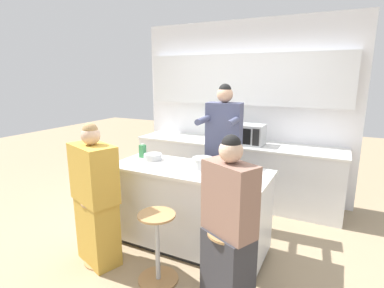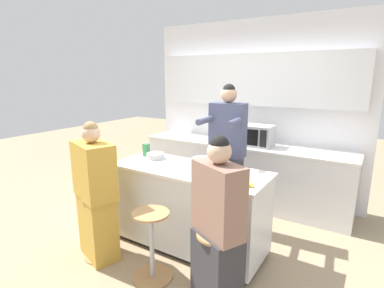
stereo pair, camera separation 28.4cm
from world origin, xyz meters
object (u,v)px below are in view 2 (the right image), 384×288
(person_cooking, at_px, (227,158))
(potted_plant, at_px, (222,131))
(bar_stool_leftmost, at_px, (101,226))
(cooking_pot, at_px, (202,163))
(bar_stool_rightmost, at_px, (217,270))
(fruit_bowl, at_px, (210,176))
(person_wrapped_blanket, at_px, (96,196))
(juice_carton, at_px, (146,150))
(person_seated_near, at_px, (218,235))
(microwave, at_px, (254,135))
(banana_bunch, at_px, (246,183))
(bar_stool_center, at_px, (152,245))
(coffee_cup_near, at_px, (230,171))
(kitchen_island, at_px, (189,208))

(person_cooking, distance_m, potted_plant, 1.00)
(bar_stool_leftmost, height_order, cooking_pot, cooking_pot)
(bar_stool_rightmost, distance_m, fruit_bowl, 0.83)
(person_wrapped_blanket, relative_size, cooking_pot, 4.64)
(bar_stool_rightmost, xyz_separation_m, juice_carton, (-1.39, 0.78, 0.66))
(person_seated_near, height_order, fruit_bowl, person_seated_near)
(microwave, bearing_deg, potted_plant, 175.10)
(fruit_bowl, distance_m, banana_bunch, 0.36)
(fruit_bowl, bearing_deg, cooking_pot, 133.08)
(bar_stool_rightmost, height_order, banana_bunch, banana_bunch)
(banana_bunch, relative_size, potted_plant, 0.69)
(bar_stool_center, relative_size, person_wrapped_blanket, 0.46)
(bar_stool_center, bearing_deg, person_wrapped_blanket, -178.64)
(person_seated_near, xyz_separation_m, banana_bunch, (0.03, 0.48, 0.29))
(bar_stool_leftmost, bearing_deg, juice_carton, 90.89)
(coffee_cup_near, height_order, microwave, microwave)
(bar_stool_rightmost, distance_m, person_cooking, 1.52)
(kitchen_island, bearing_deg, potted_plant, 103.57)
(banana_bunch, bearing_deg, potted_plant, 122.75)
(bar_stool_center, relative_size, banana_bunch, 3.60)
(person_wrapped_blanket, height_order, fruit_bowl, person_wrapped_blanket)
(person_seated_near, distance_m, coffee_cup_near, 0.76)
(bar_stool_center, height_order, bar_stool_rightmost, same)
(person_seated_near, bearing_deg, coffee_cup_near, 133.74)
(bar_stool_rightmost, bearing_deg, person_wrapped_blanket, -179.65)
(person_cooking, height_order, banana_bunch, person_cooking)
(bar_stool_rightmost, distance_m, potted_plant, 2.50)
(coffee_cup_near, bearing_deg, fruit_bowl, -121.90)
(bar_stool_leftmost, bearing_deg, kitchen_island, 42.91)
(kitchen_island, xyz_separation_m, fruit_bowl, (0.36, -0.19, 0.49))
(bar_stool_leftmost, xyz_separation_m, person_cooking, (0.82, 1.30, 0.55))
(kitchen_island, distance_m, person_cooking, 0.80)
(person_cooking, xyz_separation_m, coffee_cup_near, (0.35, -0.66, 0.08))
(bar_stool_leftmost, height_order, microwave, microwave)
(bar_stool_rightmost, bearing_deg, person_seated_near, -82.19)
(banana_bunch, bearing_deg, bar_stool_leftmost, -161.68)
(person_cooking, relative_size, potted_plant, 6.67)
(person_cooking, height_order, person_seated_near, person_cooking)
(banana_bunch, bearing_deg, cooking_pot, 158.60)
(person_cooking, bearing_deg, coffee_cup_near, -67.65)
(person_seated_near, relative_size, cooking_pot, 4.68)
(bar_stool_leftmost, height_order, juice_carton, juice_carton)
(kitchen_island, bearing_deg, cooking_pot, 22.30)
(bar_stool_rightmost, xyz_separation_m, person_wrapped_blanket, (-1.40, -0.01, 0.34))
(cooking_pot, xyz_separation_m, microwave, (0.04, 1.41, 0.07))
(bar_stool_leftmost, xyz_separation_m, cooking_pot, (0.82, 0.69, 0.64))
(bar_stool_leftmost, relative_size, potted_plant, 2.50)
(kitchen_island, bearing_deg, bar_stool_center, -90.00)
(coffee_cup_near, xyz_separation_m, microwave, (-0.30, 1.46, 0.08))
(bar_stool_rightmost, xyz_separation_m, microwave, (-0.51, 2.11, 0.71))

